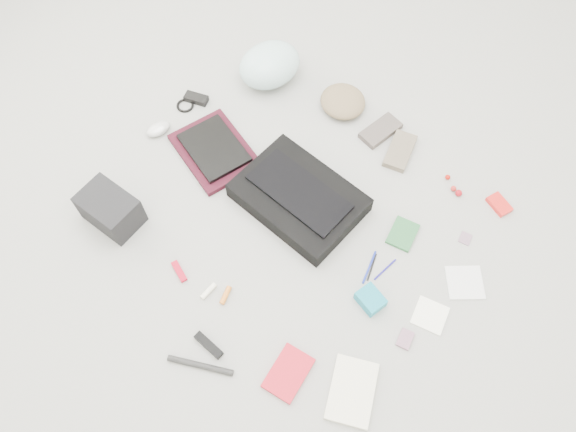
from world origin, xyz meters
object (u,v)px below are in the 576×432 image
Objects in this scene: messenger_bag at (299,198)px; bike_helmet at (270,65)px; book_red at (288,373)px; accordion_wallet at (370,299)px; laptop at (214,148)px; camera_bag at (110,209)px.

bike_helmet reaches higher than messenger_bag.
accordion_wallet reaches higher than book_red.
messenger_bag reaches higher than laptop.
accordion_wallet is (1.03, 0.33, -0.05)m from camera_bag.
camera_bag is 1.25× the size of book_red.
camera_bag is at bearing -146.01° from accordion_wallet.
messenger_bag reaches higher than accordion_wallet.
camera_bag is (-0.56, -0.51, 0.03)m from messenger_bag.
accordion_wallet is (0.47, -0.19, -0.02)m from messenger_bag.
book_red is at bearing -51.60° from messenger_bag.
camera_bag is at bearing -132.55° from messenger_bag.
book_red is 0.41m from accordion_wallet.
laptop is 2.89× the size of accordion_wallet.
laptop is at bearing 76.93° from camera_bag.
laptop is 0.51m from camera_bag.
book_red is (0.83, -0.57, -0.03)m from laptop.
book_red is 1.80× the size of accordion_wallet.
messenger_bag is at bearing 42.46° from camera_bag.
laptop is at bearing 139.74° from book_red.
book_red is at bearing -32.40° from bike_helmet.
bike_helmet reaches higher than book_red.
bike_helmet is (-0.51, 0.46, 0.05)m from messenger_bag.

